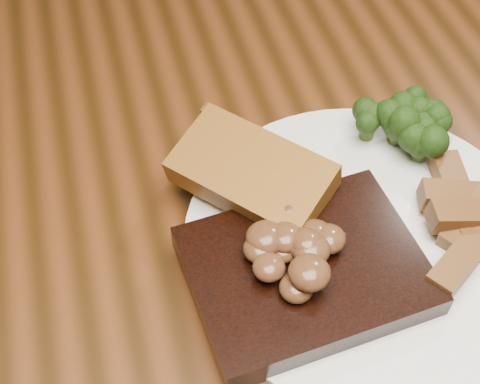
# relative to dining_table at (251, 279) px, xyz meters

# --- Properties ---
(dining_table) EXTENTS (1.60, 0.90, 0.75)m
(dining_table) POSITION_rel_dining_table_xyz_m (0.00, 0.00, 0.00)
(dining_table) COLOR #4E270F
(dining_table) RESTS_ON ground
(chair_far) EXTENTS (0.54, 0.54, 0.92)m
(chair_far) POSITION_rel_dining_table_xyz_m (-0.18, 0.58, -0.15)
(chair_far) COLOR black
(chair_far) RESTS_ON ground
(plate) EXTENTS (0.32, 0.32, 0.01)m
(plate) POSITION_rel_dining_table_xyz_m (0.08, -0.05, 0.10)
(plate) COLOR white
(plate) RESTS_ON dining_table
(steak) EXTENTS (0.18, 0.14, 0.02)m
(steak) POSITION_rel_dining_table_xyz_m (0.02, -0.07, 0.12)
(steak) COLOR black
(steak) RESTS_ON plate
(steak_bone) EXTENTS (0.14, 0.03, 0.02)m
(steak_bone) POSITION_rel_dining_table_xyz_m (0.02, -0.13, 0.11)
(steak_bone) COLOR #C4B498
(steak_bone) RESTS_ON plate
(mushroom_pile) EXTENTS (0.08, 0.08, 0.03)m
(mushroom_pile) POSITION_rel_dining_table_xyz_m (0.02, -0.06, 0.14)
(mushroom_pile) COLOR #59301C
(mushroom_pile) RESTS_ON steak
(garlic_bread) EXTENTS (0.13, 0.14, 0.03)m
(garlic_bread) POSITION_rel_dining_table_xyz_m (0.00, 0.01, 0.12)
(garlic_bread) COLOR #8C5F19
(garlic_bread) RESTS_ON plate
(potato_wedges) EXTENTS (0.11, 0.11, 0.02)m
(potato_wedges) POSITION_rel_dining_table_xyz_m (0.15, -0.05, 0.12)
(potato_wedges) COLOR brown
(potato_wedges) RESTS_ON plate
(broccoli_cluster) EXTENTS (0.07, 0.07, 0.04)m
(broccoli_cluster) POSITION_rel_dining_table_xyz_m (0.14, 0.04, 0.12)
(broccoli_cluster) COLOR #1D380C
(broccoli_cluster) RESTS_ON plate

